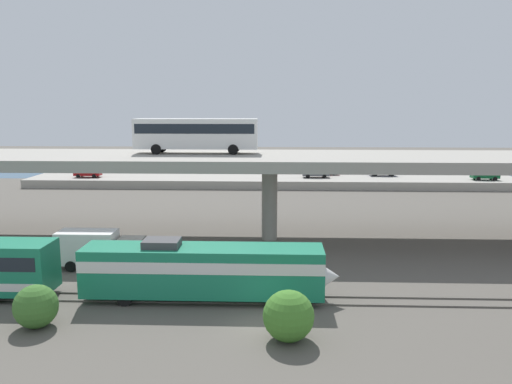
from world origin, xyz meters
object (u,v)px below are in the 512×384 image
parked_car_0 (383,171)px  parked_car_4 (88,173)px  service_truck_west (98,248)px  parked_car_3 (324,170)px  parked_car_1 (315,173)px  transit_bus_on_overpass (196,132)px  parked_car_2 (485,175)px  train_locomotive (215,269)px

parked_car_0 → parked_car_4: 48.49m
service_truck_west → parked_car_0: bearing=55.1°
parked_car_3 → parked_car_1: bearing=-116.3°
parked_car_3 → parked_car_4: 39.08m
transit_bus_on_overpass → parked_car_0: size_ratio=2.75×
parked_car_4 → parked_car_2: bearing=-0.5°
transit_bus_on_overpass → train_locomotive: bearing=-77.7°
service_truck_west → train_locomotive: bearing=-32.5°
parked_car_0 → parked_car_2: same height
parked_car_3 → train_locomotive: bearing=-102.9°
parked_car_2 → parked_car_4: (-63.37, 0.55, 0.00)m
transit_bus_on_overpass → parked_car_1: bearing=66.4°
train_locomotive → parked_car_4: 55.50m
parked_car_4 → service_truck_west: bearing=-68.8°
parked_car_0 → parked_car_1: 11.57m
parked_car_3 → parked_car_4: size_ratio=1.09×
parked_car_1 → parked_car_2: 26.38m
parked_car_4 → parked_car_3: bearing=6.9°
service_truck_west → parked_car_2: (46.97, 41.67, 0.45)m
parked_car_1 → parked_car_2: (26.33, -1.69, -0.00)m
service_truck_west → parked_car_2: bearing=41.6°
train_locomotive → parked_car_0: 56.61m
transit_bus_on_overpass → parked_car_3: 40.31m
transit_bus_on_overpass → parked_car_4: transit_bus_on_overpass is taller
parked_car_1 → service_truck_west: bearing=-115.5°
parked_car_0 → parked_car_1: bearing=12.0°
parked_car_1 → parked_car_4: same height
train_locomotive → transit_bus_on_overpass: transit_bus_on_overpass is taller
parked_car_1 → parked_car_3: same height
train_locomotive → service_truck_west: train_locomotive is taller
service_truck_west → parked_car_0: 55.82m
transit_bus_on_overpass → service_truck_west: size_ratio=1.76×
train_locomotive → parked_car_4: (-26.60, 48.71, -0.10)m
transit_bus_on_overpass → service_truck_west: 15.30m
transit_bus_on_overpass → parked_car_1: 36.45m
train_locomotive → transit_bus_on_overpass: (-3.78, 17.32, 8.15)m
transit_bus_on_overpass → parked_car_0: bearing=53.8°
parked_car_1 → parked_car_3: bearing=63.7°
parked_car_1 → parked_car_4: (-37.04, -1.14, -0.00)m
transit_bus_on_overpass → parked_car_4: (-22.82, 31.39, -8.25)m
transit_bus_on_overpass → parked_car_4: 39.68m
parked_car_4 → transit_bus_on_overpass: bearing=-54.0°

